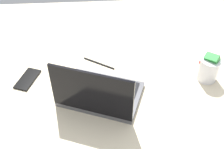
# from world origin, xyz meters

# --- Properties ---
(bed_mattress) EXTENTS (1.80, 1.40, 0.18)m
(bed_mattress) POSITION_xyz_m (0.00, 0.00, 0.09)
(bed_mattress) COLOR beige
(bed_mattress) RESTS_ON ground
(laptop) EXTENTS (0.39, 0.33, 0.23)m
(laptop) POSITION_xyz_m (0.22, 0.16, 0.22)
(laptop) COLOR #4C4C51
(laptop) RESTS_ON bed_mattress
(snack_cup) EXTENTS (0.09, 0.09, 0.14)m
(snack_cup) POSITION_xyz_m (-0.28, 0.06, 0.24)
(snack_cup) COLOR silver
(snack_cup) RESTS_ON bed_mattress
(cell_phone) EXTENTS (0.11, 0.16, 0.01)m
(cell_phone) POSITION_xyz_m (0.55, 0.01, 0.18)
(cell_phone) COLOR black
(cell_phone) RESTS_ON bed_mattress
(charger_cable) EXTENTS (0.15, 0.10, 0.01)m
(charger_cable) POSITION_xyz_m (0.21, -0.08, 0.18)
(charger_cable) COLOR black
(charger_cable) RESTS_ON bed_mattress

